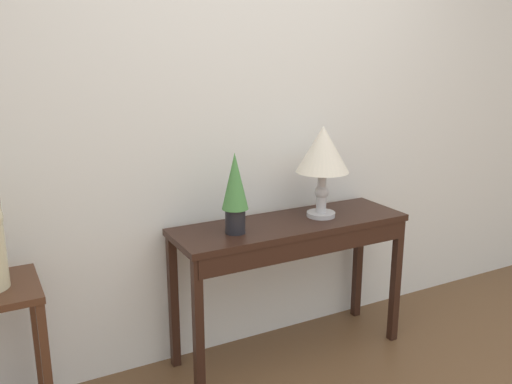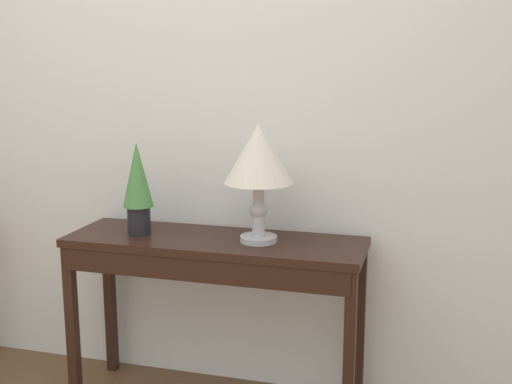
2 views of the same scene
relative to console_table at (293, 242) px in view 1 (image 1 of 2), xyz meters
name	(u,v)px [view 1 (image 1 of 2)]	position (x,y,z in m)	size (l,w,h in m)	color
back_wall_with_art	(245,103)	(-0.12, 0.32, 0.72)	(9.00, 0.10, 2.80)	silver
console_table	(293,242)	(0.00, 0.00, 0.00)	(1.30, 0.41, 0.79)	black
table_lamp	(323,153)	(0.20, 0.02, 0.47)	(0.29, 0.29, 0.50)	#B7B7BC
potted_plant_on_console	(235,189)	(-0.34, 0.00, 0.34)	(0.13, 0.13, 0.41)	black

